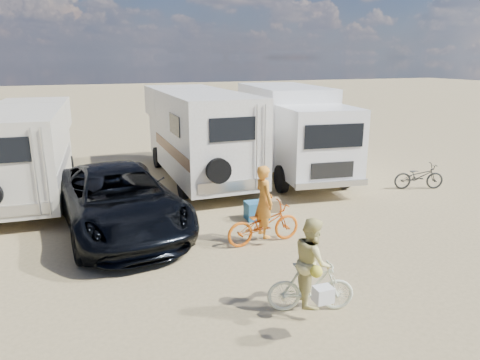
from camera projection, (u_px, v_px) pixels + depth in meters
name	position (u px, v px, depth m)	size (l,w,h in m)	color
ground	(286.00, 264.00, 9.40)	(140.00, 140.00, 0.00)	tan
rv_main	(198.00, 136.00, 15.65)	(2.45, 7.29, 3.13)	white
rv_left	(29.00, 152.00, 13.76)	(2.21, 7.11, 2.79)	beige
box_truck	(292.00, 132.00, 16.13)	(2.45, 6.87, 3.21)	white
dark_suv	(119.00, 199.00, 11.08)	(2.65, 5.74, 1.60)	black
bike_man	(264.00, 224.00, 10.34)	(0.64, 1.83, 0.96)	#DD5E0F
bike_woman	(311.00, 287.00, 7.55)	(0.42, 1.50, 0.90)	beige
rider_man	(264.00, 209.00, 10.24)	(0.62, 0.41, 1.71)	orange
rider_woman	(311.00, 271.00, 7.47)	(0.74, 0.58, 1.52)	#D5C87B
bike_parked	(419.00, 176.00, 14.66)	(0.57, 1.64, 0.86)	black
cooler	(257.00, 210.00, 11.95)	(0.61, 0.45, 0.49)	#215C89
crate	(272.00, 205.00, 12.61)	(0.43, 0.43, 0.35)	olive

